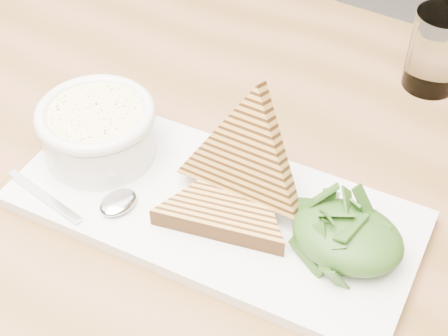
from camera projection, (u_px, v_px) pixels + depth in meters
The scene contains 13 objects.
table_top at pixel (317, 237), 0.73m from camera, with size 1.24×0.83×0.04m, color #905D3B.
table_leg_bl at pixel (120, 129), 1.41m from camera, with size 0.06×0.06×0.71m, color #905D3B.
platter at pixel (214, 209), 0.72m from camera, with size 0.42×0.19×0.01m, color white.
soup_bowl at pixel (99, 136), 0.75m from camera, with size 0.12×0.12×0.05m, color white.
soup at pixel (95, 115), 0.73m from camera, with size 0.10×0.10×0.01m, color #FDE7A3.
bowl_rim at pixel (95, 114), 0.73m from camera, with size 0.13×0.13×0.01m, color white.
sandwich_flat at pixel (228, 205), 0.70m from camera, with size 0.16×0.16×0.02m, color #C18D41, non-canonical shape.
sandwich_lean at pixel (245, 157), 0.69m from camera, with size 0.16×0.16×0.09m, color #C18D41, non-canonical shape.
salad_base at pixel (347, 237), 0.65m from camera, with size 0.11×0.09×0.04m, color #163411.
arugula_pile at pixel (348, 233), 0.65m from camera, with size 0.11×0.10×0.05m, color #3C6822, non-canonical shape.
spoon_bowl at pixel (118, 202), 0.71m from camera, with size 0.03×0.04×0.01m, color silver.
spoon_handle at pixel (44, 196), 0.72m from camera, with size 0.11×0.01×0.00m, color silver.
glass_near at pixel (436, 50), 0.85m from camera, with size 0.07×0.07×0.10m, color white.
Camera 1 is at (0.32, -0.26, 1.29)m, focal length 55.00 mm.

